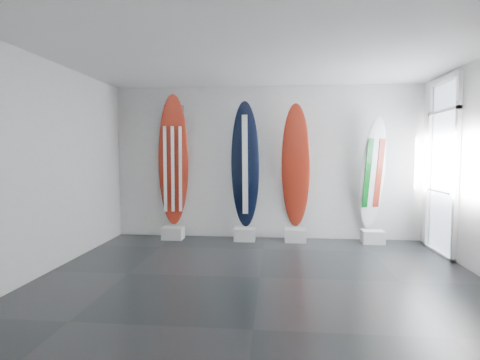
# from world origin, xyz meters

# --- Properties ---
(floor) EXTENTS (6.00, 6.00, 0.00)m
(floor) POSITION_xyz_m (0.00, 0.00, 0.00)
(floor) COLOR black
(floor) RESTS_ON ground
(ceiling) EXTENTS (6.00, 6.00, 0.00)m
(ceiling) POSITION_xyz_m (0.00, 0.00, 3.00)
(ceiling) COLOR white
(ceiling) RESTS_ON wall_back
(wall_back) EXTENTS (6.00, 0.00, 6.00)m
(wall_back) POSITION_xyz_m (0.00, 2.50, 1.50)
(wall_back) COLOR silver
(wall_back) RESTS_ON ground
(wall_front) EXTENTS (6.00, 0.00, 6.00)m
(wall_front) POSITION_xyz_m (0.00, -2.50, 1.50)
(wall_front) COLOR silver
(wall_front) RESTS_ON ground
(wall_left) EXTENTS (0.00, 5.00, 5.00)m
(wall_left) POSITION_xyz_m (-3.00, 0.00, 1.50)
(wall_left) COLOR silver
(wall_left) RESTS_ON ground
(display_block_usa) EXTENTS (0.40, 0.30, 0.24)m
(display_block_usa) POSITION_xyz_m (-1.80, 2.18, 0.12)
(display_block_usa) COLOR white
(display_block_usa) RESTS_ON floor
(surfboard_usa) EXTENTS (0.68, 0.57, 2.58)m
(surfboard_usa) POSITION_xyz_m (-1.80, 2.28, 1.53)
(surfboard_usa) COLOR maroon
(surfboard_usa) RESTS_ON display_block_usa
(display_block_navy) EXTENTS (0.40, 0.30, 0.24)m
(display_block_navy) POSITION_xyz_m (-0.38, 2.18, 0.12)
(display_block_navy) COLOR white
(display_block_navy) RESTS_ON floor
(surfboard_navy) EXTENTS (0.57, 0.27, 2.44)m
(surfboard_navy) POSITION_xyz_m (-0.38, 2.28, 1.46)
(surfboard_navy) COLOR black
(surfboard_navy) RESTS_ON display_block_navy
(display_block_swiss) EXTENTS (0.40, 0.30, 0.24)m
(display_block_swiss) POSITION_xyz_m (0.59, 2.18, 0.12)
(display_block_swiss) COLOR white
(display_block_swiss) RESTS_ON floor
(surfboard_swiss) EXTENTS (0.59, 0.52, 2.38)m
(surfboard_swiss) POSITION_xyz_m (0.59, 2.28, 1.42)
(surfboard_swiss) COLOR maroon
(surfboard_swiss) RESTS_ON display_block_swiss
(display_block_italy) EXTENTS (0.40, 0.30, 0.24)m
(display_block_italy) POSITION_xyz_m (2.03, 2.18, 0.12)
(display_block_italy) COLOR white
(display_block_italy) RESTS_ON floor
(surfboard_italy) EXTENTS (0.58, 0.52, 2.13)m
(surfboard_italy) POSITION_xyz_m (2.03, 2.28, 1.30)
(surfboard_italy) COLOR white
(surfboard_italy) RESTS_ON display_block_italy
(wall_outlet) EXTENTS (0.09, 0.02, 0.13)m
(wall_outlet) POSITION_xyz_m (-2.45, 2.48, 0.35)
(wall_outlet) COLOR silver
(wall_outlet) RESTS_ON wall_back
(glass_door) EXTENTS (0.12, 1.16, 2.85)m
(glass_door) POSITION_xyz_m (2.97, 1.55, 1.43)
(glass_door) COLOR white
(glass_door) RESTS_ON floor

